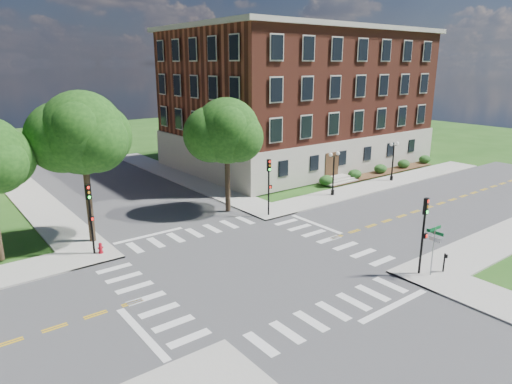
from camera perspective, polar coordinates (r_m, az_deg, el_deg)
ground at (r=29.71m, az=-0.66°, el=-9.09°), size 160.00×160.00×0.00m
road_ew at (r=29.71m, az=-0.66°, el=-9.08°), size 90.00×12.00×0.01m
road_ns at (r=29.71m, az=-0.66°, el=-9.08°), size 12.00×90.00×0.01m
sidewalk_ne at (r=50.15m, az=2.90°, el=1.38°), size 34.00×34.00×0.12m
crosswalk_east at (r=34.16m, az=9.11°, el=-5.90°), size 2.20×10.20×0.02m
stop_bar_east at (r=37.19m, az=7.48°, el=-4.01°), size 0.40×5.50×0.00m
main_building at (r=59.40m, az=5.29°, el=11.68°), size 30.60×22.40×16.50m
shrub_row at (r=55.37m, az=15.24°, el=2.15°), size 18.00×2.00×1.30m
tree_c at (r=33.36m, az=-20.93°, el=6.89°), size 5.71×5.71×10.70m
tree_d at (r=38.42m, az=-3.69°, el=7.62°), size 5.51×5.51×9.73m
traffic_signal_se at (r=28.93m, az=20.26°, el=-4.01°), size 0.36×0.42×4.80m
traffic_signal_ne at (r=37.86m, az=1.62°, el=1.52°), size 0.37×0.44×4.80m
traffic_signal_nw at (r=31.99m, az=-20.03°, el=-2.13°), size 0.38×0.46×4.80m
twin_lamp_west at (r=44.64m, az=9.67°, el=2.63°), size 1.36×0.36×4.23m
twin_lamp_east at (r=51.80m, az=16.76°, el=3.98°), size 1.36×0.36×4.23m
street_sign_pole at (r=29.23m, az=21.37°, el=-5.76°), size 1.10×1.10×3.10m
push_button_post at (r=30.54m, az=22.50°, el=-8.02°), size 0.14×0.21×1.20m
fire_hydrant at (r=32.75m, az=-18.86°, el=-6.67°), size 0.35×0.35×0.75m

